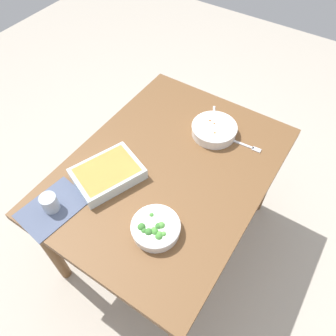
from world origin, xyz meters
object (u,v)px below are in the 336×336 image
Objects in this scene: drink_cup at (50,204)px; spoon_by_stew at (214,120)px; broccoli_bowl at (156,228)px; baking_dish at (108,173)px; fork_on_table at (247,146)px; stew_bowl at (214,129)px.

spoon_by_stew is (0.87, -0.33, -0.03)m from drink_cup.
broccoli_bowl is 0.57× the size of baking_dish.
spoon_by_stew is at bearing 71.96° from fork_on_table.
baking_dish is (-0.52, 0.28, 0.00)m from stew_bowl.
drink_cup is at bearing 154.49° from stew_bowl.
baking_dish is 2.02× the size of fork_on_table.
broccoli_bowl reaches higher than stew_bowl.
stew_bowl is 0.87m from drink_cup.
stew_bowl is at bearing 6.07° from broccoli_bowl.
stew_bowl is 1.44× the size of spoon_by_stew.
broccoli_bowl is 0.47m from drink_cup.
spoon_by_stew is (0.09, 0.05, -0.03)m from stew_bowl.
stew_bowl is 0.66× the size of baking_dish.
fork_on_table is at bearing -10.13° from broccoli_bowl.
broccoli_bowl is 2.42× the size of drink_cup.
drink_cup is 0.48× the size of fork_on_table.
baking_dish is at bearing -20.52° from drink_cup.
baking_dish is at bearing 159.22° from spoon_by_stew.
fork_on_table is at bearing -40.57° from baking_dish.
spoon_by_stew is at bearing -20.78° from baking_dish.
spoon_by_stew is (0.72, 0.11, -0.03)m from broccoli_bowl.
fork_on_table is at bearing -108.04° from spoon_by_stew.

